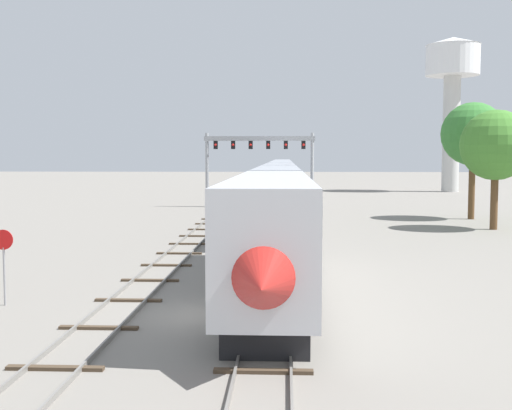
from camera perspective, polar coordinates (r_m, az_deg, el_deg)
The scene contains 9 objects.
ground_plane at distance 23.20m, azimuth -3.86°, elevation -9.70°, with size 400.00×400.00×0.00m, color gray.
track_main at distance 82.55m, azimuth 2.19°, elevation 0.52°, with size 2.60×200.00×0.16m.
track_near at distance 62.90m, azimuth -2.95°, elevation -0.69°, with size 2.60×160.00×0.16m.
passenger_train at distance 77.48m, azimuth 2.17°, elevation 2.15°, with size 3.04×122.74×4.80m.
signal_gantry at distance 70.48m, azimuth 0.30°, elevation 4.67°, with size 12.10×0.49×8.09m.
water_tower at distance 105.74m, azimuth 16.97°, elevation 10.94°, with size 8.28×8.28×23.76m.
stop_sign at distance 26.04m, azimuth -21.40°, elevation -4.24°, with size 0.76×0.08×2.88m.
trackside_tree_left at distance 60.18m, azimuth 18.63°, elevation 5.93°, with size 5.57×5.57×10.32m.
trackside_tree_mid at distance 52.22m, azimuth 20.42°, elevation 4.95°, with size 5.34×5.34×9.10m.
Camera 1 is at (2.54, -22.36, 5.65)m, focal length 45.27 mm.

